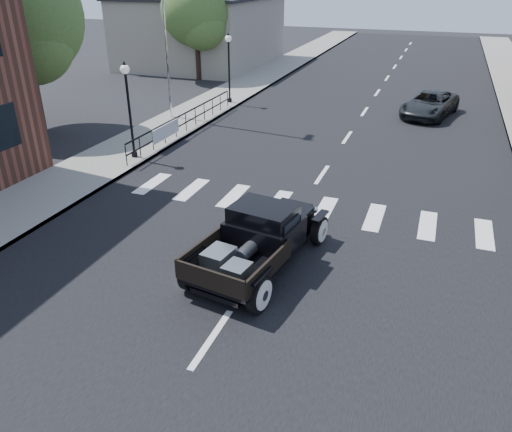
% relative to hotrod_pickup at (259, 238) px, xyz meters
% --- Properties ---
extents(ground, '(120.00, 120.00, 0.00)m').
position_rel_hotrod_pickup_xyz_m(ground, '(0.05, -0.09, -0.84)').
color(ground, black).
rests_on(ground, ground).
extents(road, '(14.00, 80.00, 0.02)m').
position_rel_hotrod_pickup_xyz_m(road, '(0.05, 14.91, -0.83)').
color(road, black).
rests_on(road, ground).
extents(road_markings, '(12.00, 60.00, 0.06)m').
position_rel_hotrod_pickup_xyz_m(road_markings, '(0.05, 9.91, -0.84)').
color(road_markings, silver).
rests_on(road_markings, ground).
extents(sidewalk_left, '(3.00, 80.00, 0.15)m').
position_rel_hotrod_pickup_xyz_m(sidewalk_left, '(-8.45, 14.91, -0.77)').
color(sidewalk_left, gray).
rests_on(sidewalk_left, ground).
extents(low_building_left, '(10.00, 12.00, 5.00)m').
position_rel_hotrod_pickup_xyz_m(low_building_left, '(-14.95, 27.91, 1.66)').
color(low_building_left, gray).
rests_on(low_building_left, ground).
extents(railing, '(0.08, 10.00, 1.00)m').
position_rel_hotrod_pickup_xyz_m(railing, '(-7.25, 9.91, -0.19)').
color(railing, black).
rests_on(railing, sidewalk_left).
extents(banner, '(0.04, 2.20, 0.60)m').
position_rel_hotrod_pickup_xyz_m(banner, '(-7.17, 7.91, -0.39)').
color(banner, silver).
rests_on(banner, sidewalk_left).
extents(lamp_post_b, '(0.36, 0.36, 3.78)m').
position_rel_hotrod_pickup_xyz_m(lamp_post_b, '(-7.55, 5.91, 1.20)').
color(lamp_post_b, black).
rests_on(lamp_post_b, sidewalk_left).
extents(lamp_post_c, '(0.36, 0.36, 3.78)m').
position_rel_hotrod_pickup_xyz_m(lamp_post_c, '(-7.55, 15.91, 1.20)').
color(lamp_post_c, black).
rests_on(lamp_post_c, sidewalk_left).
extents(big_tree_near, '(5.33, 5.33, 7.84)m').
position_rel_hotrod_pickup_xyz_m(big_tree_near, '(-13.95, 7.91, 3.07)').
color(big_tree_near, '#426029').
rests_on(big_tree_near, ground).
extents(big_tree_far, '(4.69, 4.69, 6.88)m').
position_rel_hotrod_pickup_xyz_m(big_tree_far, '(-12.45, 21.91, 2.60)').
color(big_tree_far, '#426029').
rests_on(big_tree_far, ground).
extents(hotrod_pickup, '(3.01, 5.17, 1.69)m').
position_rel_hotrod_pickup_xyz_m(hotrod_pickup, '(0.00, 0.00, 0.00)').
color(hotrod_pickup, black).
rests_on(hotrod_pickup, ground).
extents(second_car, '(3.15, 4.94, 1.27)m').
position_rel_hotrod_pickup_xyz_m(second_car, '(3.36, 17.19, -0.21)').
color(second_car, black).
rests_on(second_car, ground).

